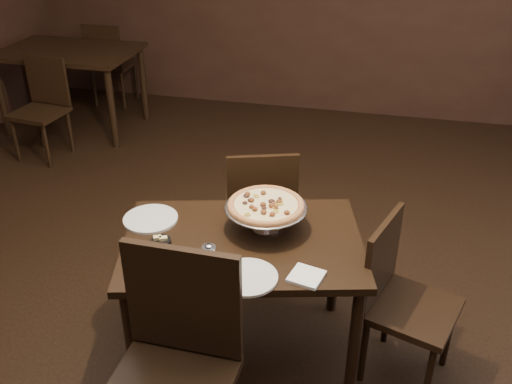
# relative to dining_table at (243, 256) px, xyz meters

# --- Properties ---
(room) EXTENTS (6.04, 7.04, 2.84)m
(room) POSITION_rel_dining_table_xyz_m (-0.01, 0.00, 0.81)
(room) COLOR black
(room) RESTS_ON ground
(dining_table) EXTENTS (1.23, 0.97, 0.68)m
(dining_table) POSITION_rel_dining_table_xyz_m (0.00, 0.00, 0.00)
(dining_table) COLOR black
(dining_table) RESTS_ON ground
(background_table) EXTENTS (1.20, 0.80, 0.75)m
(background_table) POSITION_rel_dining_table_xyz_m (-2.27, 2.48, 0.06)
(background_table) COLOR black
(background_table) RESTS_ON ground
(pizza_stand) EXTENTS (0.38, 0.38, 0.16)m
(pizza_stand) POSITION_rel_dining_table_xyz_m (0.08, 0.11, 0.22)
(pizza_stand) COLOR silver
(pizza_stand) RESTS_ON dining_table
(parmesan_shaker) EXTENTS (0.05, 0.05, 0.10)m
(parmesan_shaker) POSITION_rel_dining_table_xyz_m (-0.22, -0.28, 0.13)
(parmesan_shaker) COLOR beige
(parmesan_shaker) RESTS_ON dining_table
(pepper_flake_shaker) EXTENTS (0.06, 0.06, 0.11)m
(pepper_flake_shaker) POSITION_rel_dining_table_xyz_m (-0.09, -0.22, 0.14)
(pepper_flake_shaker) COLOR maroon
(pepper_flake_shaker) RESTS_ON dining_table
(packet_caddy) EXTENTS (0.09, 0.09, 0.07)m
(packet_caddy) POSITION_rel_dining_table_xyz_m (-0.33, -0.16, 0.12)
(packet_caddy) COLOR black
(packet_caddy) RESTS_ON dining_table
(napkin_stack) EXTENTS (0.16, 0.16, 0.01)m
(napkin_stack) POSITION_rel_dining_table_xyz_m (0.33, -0.21, 0.10)
(napkin_stack) COLOR white
(napkin_stack) RESTS_ON dining_table
(plate_left) EXTENTS (0.26, 0.26, 0.01)m
(plate_left) POSITION_rel_dining_table_xyz_m (-0.48, 0.06, 0.10)
(plate_left) COLOR silver
(plate_left) RESTS_ON dining_table
(plate_near) EXTENTS (0.26, 0.26, 0.01)m
(plate_near) POSITION_rel_dining_table_xyz_m (0.09, -0.27, 0.10)
(plate_near) COLOR silver
(plate_near) RESTS_ON dining_table
(serving_spatula) EXTENTS (0.16, 0.16, 0.02)m
(serving_spatula) POSITION_rel_dining_table_xyz_m (0.16, 0.06, 0.21)
(serving_spatula) COLOR silver
(serving_spatula) RESTS_ON pizza_stand
(chair_far) EXTENTS (0.50, 0.50, 0.84)m
(chair_far) POSITION_rel_dining_table_xyz_m (-0.07, 0.67, -0.13)
(chair_far) COLOR black
(chair_far) RESTS_ON ground
(chair_near) EXTENTS (0.46, 0.46, 0.98)m
(chair_near) POSITION_rel_dining_table_xyz_m (-0.10, -0.65, -0.06)
(chair_near) COLOR black
(chair_near) RESTS_ON ground
(chair_side) EXTENTS (0.48, 0.48, 0.82)m
(chair_side) POSITION_rel_dining_table_xyz_m (0.73, 0.06, -0.14)
(chair_side) COLOR black
(chair_side) RESTS_ON ground
(bg_chair_far) EXTENTS (0.40, 0.40, 0.85)m
(bg_chair_far) POSITION_rel_dining_table_xyz_m (-2.22, 3.12, -0.13)
(bg_chair_far) COLOR black
(bg_chair_far) RESTS_ON ground
(bg_chair_near) EXTENTS (0.43, 0.43, 0.83)m
(bg_chair_near) POSITION_rel_dining_table_xyz_m (-2.22, 1.88, -0.14)
(bg_chair_near) COLOR black
(bg_chair_near) RESTS_ON ground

